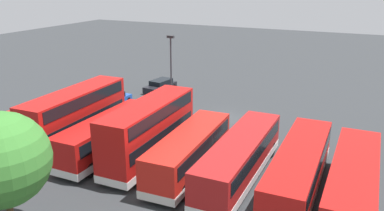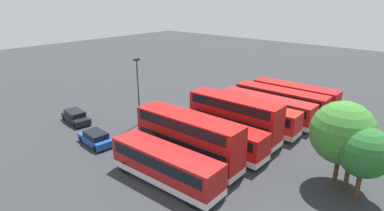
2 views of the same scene
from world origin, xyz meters
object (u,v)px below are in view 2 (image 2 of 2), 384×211
at_px(bus_single_deck_fourth, 255,116).
at_px(bus_double_decker_seventh, 188,138).
at_px(bus_single_deck_second, 280,99).
at_px(bus_single_deck_third, 265,107).
at_px(bus_double_decker_fifth, 234,117).
at_px(bus_single_deck_sixth, 217,136).
at_px(bus_single_deck_far_end, 165,165).
at_px(car_small_green, 76,117).
at_px(car_hatchback_silver, 95,138).
at_px(lamp_post_tall, 138,86).
at_px(bus_single_deck_near_end, 295,94).

bearing_deg(bus_single_deck_fourth, bus_double_decker_seventh, -3.16).
xyz_separation_m(bus_single_deck_second, bus_single_deck_fourth, (7.46, 0.57, -0.00)).
bearing_deg(bus_single_deck_second, bus_single_deck_third, -0.13).
bearing_deg(bus_double_decker_fifth, bus_single_deck_third, -178.67).
xyz_separation_m(bus_single_deck_sixth, bus_single_deck_far_end, (7.18, 0.21, -0.00)).
bearing_deg(bus_single_deck_fourth, bus_single_deck_far_end, 0.83).
bearing_deg(bus_double_decker_fifth, car_small_green, -62.65).
height_order(bus_single_deck_fourth, bus_double_decker_seventh, bus_double_decker_seventh).
xyz_separation_m(bus_single_deck_far_end, car_hatchback_silver, (-0.16, -10.37, -0.92)).
relative_size(bus_single_deck_far_end, car_small_green, 2.19).
bearing_deg(bus_single_deck_third, bus_single_deck_sixth, 3.11).
bearing_deg(car_hatchback_silver, bus_double_decker_seventh, 109.96).
bearing_deg(car_small_green, lamp_post_tall, 128.29).
bearing_deg(car_hatchback_silver, bus_single_deck_fourth, 144.06).
relative_size(bus_single_deck_third, bus_double_decker_fifth, 1.17).
height_order(bus_single_deck_second, car_hatchback_silver, bus_single_deck_second).
relative_size(bus_double_decker_fifth, lamp_post_tall, 1.31).
bearing_deg(bus_single_deck_sixth, bus_single_deck_fourth, 179.94).
height_order(bus_single_deck_third, bus_single_deck_far_end, same).
height_order(bus_double_decker_fifth, car_small_green, bus_double_decker_fifth).
bearing_deg(car_small_green, bus_single_deck_fourth, 125.32).
bearing_deg(bus_single_deck_third, car_hatchback_silver, -28.63).
bearing_deg(bus_double_decker_fifth, lamp_post_tall, -70.08).
bearing_deg(car_small_green, bus_single_deck_third, 133.41).
xyz_separation_m(bus_single_deck_fourth, lamp_post_tall, (7.38, -11.11, 2.96)).
bearing_deg(car_hatchback_silver, bus_single_deck_sixth, 124.66).
bearing_deg(bus_double_decker_fifth, bus_double_decker_seventh, -1.36).
xyz_separation_m(bus_double_decker_seventh, car_small_green, (1.64, -16.61, -1.75)).
relative_size(bus_single_deck_sixth, car_small_green, 2.18).
bearing_deg(bus_single_deck_far_end, bus_single_deck_second, -177.95).
distance_m(bus_double_decker_fifth, car_hatchback_silver, 14.44).
bearing_deg(bus_single_deck_sixth, bus_single_deck_near_end, -179.70).
distance_m(bus_single_deck_far_end, lamp_post_tall, 13.53).
bearing_deg(lamp_post_tall, car_small_green, -51.71).
bearing_deg(bus_single_deck_near_end, car_small_green, -36.72).
bearing_deg(car_hatchback_silver, bus_single_deck_far_end, 89.10).
height_order(bus_single_deck_near_end, bus_single_deck_far_end, same).
distance_m(bus_single_deck_second, bus_double_decker_seventh, 18.02).
bearing_deg(car_small_green, car_hatchback_silver, 75.33).
distance_m(bus_single_deck_fourth, bus_single_deck_far_end, 14.18).
height_order(bus_single_deck_near_end, bus_single_deck_fourth, same).
bearing_deg(bus_double_decker_fifth, car_hatchback_silver, -42.83).
height_order(bus_single_deck_far_end, lamp_post_tall, lamp_post_tall).
bearing_deg(bus_single_deck_far_end, bus_double_decker_fifth, -176.67).
distance_m(bus_single_deck_sixth, car_small_green, 17.97).
distance_m(bus_single_deck_second, bus_double_decker_fifth, 11.00).
distance_m(bus_single_deck_fourth, car_hatchback_silver, 17.34).
height_order(bus_single_deck_sixth, car_hatchback_silver, bus_single_deck_sixth).
height_order(bus_single_deck_sixth, lamp_post_tall, lamp_post_tall).
xyz_separation_m(bus_single_deck_second, bus_single_deck_sixth, (14.46, 0.56, -0.00)).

